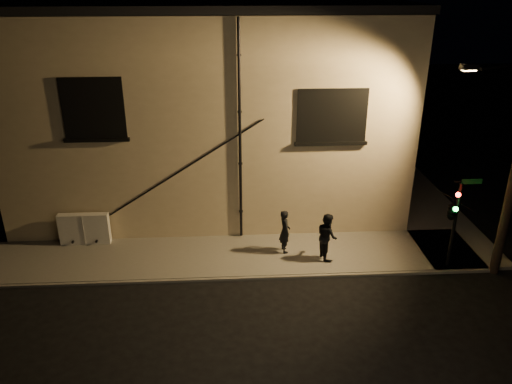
{
  "coord_description": "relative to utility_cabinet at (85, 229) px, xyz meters",
  "views": [
    {
      "loc": [
        -2.27,
        -14.75,
        9.7
      ],
      "look_at": [
        -1.28,
        1.8,
        2.52
      ],
      "focal_mm": 35.0,
      "sensor_mm": 36.0,
      "label": 1
    }
  ],
  "objects": [
    {
      "name": "pedestrian_a",
      "position": [
        7.65,
        -1.06,
        0.22
      ],
      "size": [
        0.5,
        0.67,
        1.69
      ],
      "primitive_type": "imported",
      "rotation": [
        0.0,
        0.0,
        1.73
      ],
      "color": "black",
      "rests_on": "sidewalk"
    },
    {
      "name": "ground",
      "position": [
        7.86,
        -2.7,
        -0.75
      ],
      "size": [
        90.0,
        90.0,
        0.0
      ],
      "primitive_type": "plane",
      "color": "black"
    },
    {
      "name": "utility_cabinet",
      "position": [
        0.0,
        0.0,
        0.0
      ],
      "size": [
        1.9,
        0.32,
        1.25
      ],
      "primitive_type": "cube",
      "color": "silver",
      "rests_on": "sidewalk"
    },
    {
      "name": "building",
      "position": [
        4.86,
        6.29,
        3.66
      ],
      "size": [
        16.2,
        12.23,
        8.8
      ],
      "color": "#CCB793",
      "rests_on": "ground"
    },
    {
      "name": "pedestrian_b",
      "position": [
        9.14,
        -1.61,
        0.26
      ],
      "size": [
        0.83,
        0.98,
        1.77
      ],
      "primitive_type": "imported",
      "rotation": [
        0.0,
        0.0,
        1.78
      ],
      "color": "black",
      "rests_on": "sidewalk"
    },
    {
      "name": "sidewalk",
      "position": [
        9.08,
        1.69,
        -0.69
      ],
      "size": [
        21.0,
        16.0,
        0.12
      ],
      "color": "slate",
      "rests_on": "ground"
    },
    {
      "name": "traffic_signal",
      "position": [
        13.23,
        -2.51,
        1.61
      ],
      "size": [
        1.35,
        1.97,
        3.33
      ],
      "color": "black",
      "rests_on": "sidewalk"
    }
  ]
}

